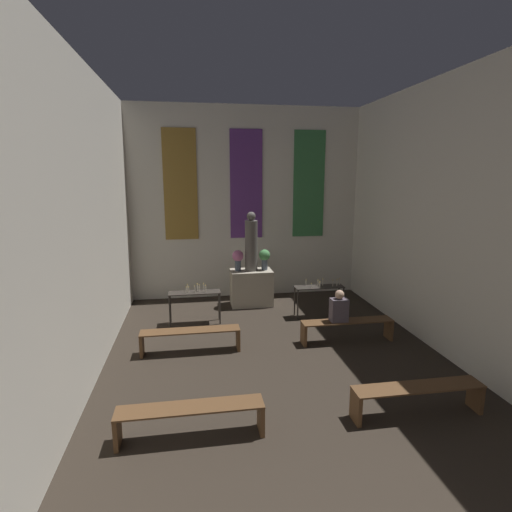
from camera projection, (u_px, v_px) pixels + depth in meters
The scene contains 14 objects.
wall_back at pixel (246, 203), 11.46m from camera, with size 6.80×0.16×5.42m.
wall_left at pixel (64, 233), 5.60m from camera, with size 0.12×11.16×5.42m.
wall_right at pixel (489, 224), 6.65m from camera, with size 0.12×11.16×5.42m.
altar at pixel (251, 288), 10.93m from camera, with size 1.12×0.70×0.98m.
statue at pixel (251, 243), 10.69m from camera, with size 0.34×0.34×1.59m.
flower_vase_left at pixel (238, 258), 10.71m from camera, with size 0.30×0.30×0.56m.
flower_vase_right at pixel (265, 257), 10.82m from camera, with size 0.30×0.30×0.56m.
candle_rack_left at pixel (195, 297), 9.52m from camera, with size 1.23×0.37×0.97m.
candle_rack_right at pixel (319, 291), 10.01m from camera, with size 1.23×0.37×0.96m.
pew_second_left at pixel (191, 415), 5.36m from camera, with size 1.98×0.36×0.47m.
pew_second_right at pixel (418, 394), 5.88m from camera, with size 1.98×0.36×0.47m.
pew_back_left at pixel (191, 336), 8.00m from camera, with size 1.98×0.36×0.47m.
pew_back_right at pixel (347, 326), 8.52m from camera, with size 1.98×0.36×0.47m.
person_seated at pixel (339, 308), 8.41m from camera, with size 0.36×0.24×0.68m.
Camera 1 is at (-1.56, -0.45, 3.51)m, focal length 28.00 mm.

